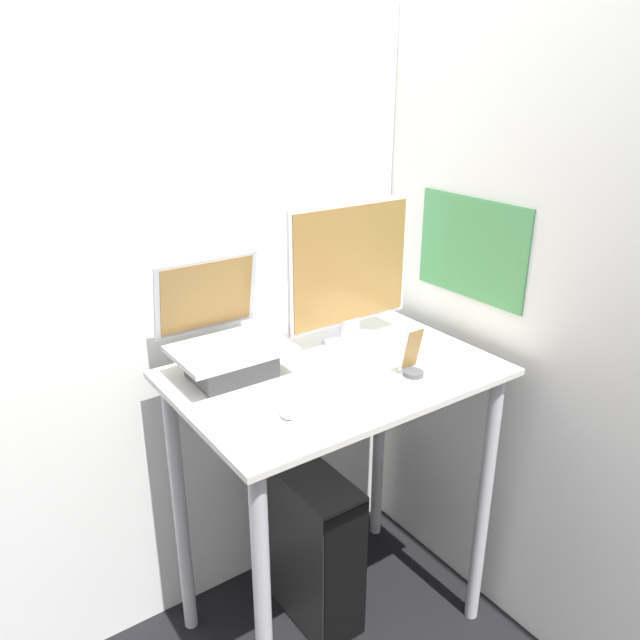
{
  "coord_description": "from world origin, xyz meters",
  "views": [
    {
      "loc": [
        -1.03,
        -1.06,
        1.88
      ],
      "look_at": [
        -0.06,
        0.33,
        1.2
      ],
      "focal_mm": 35.0,
      "sensor_mm": 36.0,
      "label": 1
    }
  ],
  "objects_px": {
    "keyboard": "(358,397)",
    "computer_tower": "(310,543)",
    "mouse": "(286,414)",
    "monitor": "(350,278)",
    "laptop": "(227,348)",
    "cell_phone": "(412,358)"
  },
  "relations": [
    {
      "from": "laptop",
      "to": "cell_phone",
      "type": "height_order",
      "value": "laptop"
    },
    {
      "from": "monitor",
      "to": "keyboard",
      "type": "relative_size",
      "value": 1.48
    },
    {
      "from": "monitor",
      "to": "cell_phone",
      "type": "bearing_deg",
      "value": -88.82
    },
    {
      "from": "monitor",
      "to": "keyboard",
      "type": "xyz_separation_m",
      "value": [
        -0.22,
        -0.33,
        -0.22
      ]
    },
    {
      "from": "mouse",
      "to": "computer_tower",
      "type": "relative_size",
      "value": 0.09
    },
    {
      "from": "mouse",
      "to": "laptop",
      "type": "bearing_deg",
      "value": 90.78
    },
    {
      "from": "monitor",
      "to": "mouse",
      "type": "xyz_separation_m",
      "value": [
        -0.44,
        -0.31,
        -0.22
      ]
    },
    {
      "from": "laptop",
      "to": "keyboard",
      "type": "height_order",
      "value": "laptop"
    },
    {
      "from": "monitor",
      "to": "cell_phone",
      "type": "distance_m",
      "value": 0.35
    },
    {
      "from": "monitor",
      "to": "mouse",
      "type": "distance_m",
      "value": 0.58
    },
    {
      "from": "laptop",
      "to": "computer_tower",
      "type": "height_order",
      "value": "laptop"
    },
    {
      "from": "monitor",
      "to": "computer_tower",
      "type": "relative_size",
      "value": 0.81
    },
    {
      "from": "mouse",
      "to": "computer_tower",
      "type": "bearing_deg",
      "value": 46.39
    },
    {
      "from": "mouse",
      "to": "computer_tower",
      "type": "height_order",
      "value": "mouse"
    },
    {
      "from": "monitor",
      "to": "computer_tower",
      "type": "bearing_deg",
      "value": -165.73
    },
    {
      "from": "keyboard",
      "to": "computer_tower",
      "type": "bearing_deg",
      "value": 85.03
    },
    {
      "from": "monitor",
      "to": "mouse",
      "type": "bearing_deg",
      "value": -145.36
    },
    {
      "from": "cell_phone",
      "to": "computer_tower",
      "type": "xyz_separation_m",
      "value": [
        -0.21,
        0.26,
        -0.78
      ]
    },
    {
      "from": "keyboard",
      "to": "cell_phone",
      "type": "distance_m",
      "value": 0.24
    },
    {
      "from": "keyboard",
      "to": "mouse",
      "type": "xyz_separation_m",
      "value": [
        -0.22,
        0.03,
        0.0
      ]
    },
    {
      "from": "laptop",
      "to": "monitor",
      "type": "height_order",
      "value": "monitor"
    },
    {
      "from": "laptop",
      "to": "monitor",
      "type": "relative_size",
      "value": 0.71
    }
  ]
}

